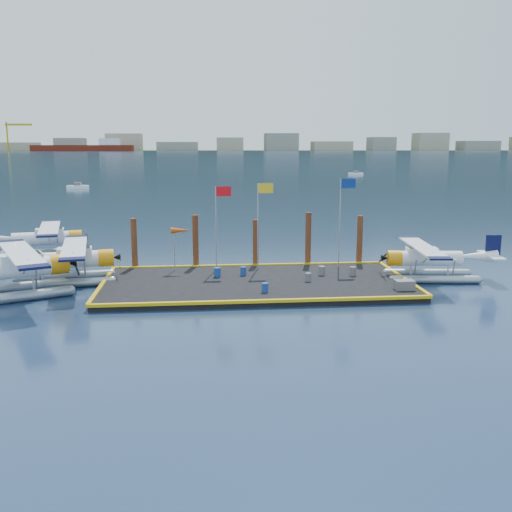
{
  "coord_description": "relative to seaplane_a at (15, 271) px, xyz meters",
  "views": [
    {
      "loc": [
        -3.53,
        -36.64,
        9.28
      ],
      "look_at": [
        0.2,
        2.0,
        1.7
      ],
      "focal_mm": 40.0,
      "sensor_mm": 36.0,
      "label": 1
    }
  ],
  "objects": [
    {
      "name": "drum_4",
      "position": [
        21.84,
        2.14,
        -0.93
      ],
      "size": [
        0.44,
        0.44,
        0.62
      ],
      "primitive_type": "cylinder",
      "color": "#5A595E",
      "rests_on": "dock"
    },
    {
      "name": "seaplane_d",
      "position": [
        27.01,
        2.0,
        -0.24
      ],
      "size": [
        8.19,
        9.03,
        3.2
      ],
      "rotation": [
        0.0,
        0.0,
        1.46
      ],
      "color": "#969EA4",
      "rests_on": "ground"
    },
    {
      "name": "drum_1",
      "position": [
        18.47,
        0.79,
        -0.96
      ],
      "size": [
        0.4,
        0.4,
        0.56
      ],
      "primitive_type": "cylinder",
      "color": "#5A595E",
      "rests_on": "dock"
    },
    {
      "name": "far_backdrop",
      "position": [
        254.93,
        1738.72,
        7.81
      ],
      "size": [
        3050.0,
        2050.0,
        810.0
      ],
      "color": "black",
      "rests_on": "ground"
    },
    {
      "name": "flagpole_blue",
      "position": [
        21.72,
        5.01,
        3.05
      ],
      "size": [
        1.14,
        0.08,
        6.5
      ],
      "color": "#96969E",
      "rests_on": "dock"
    },
    {
      "name": "seaplane_b",
      "position": [
        2.54,
        3.22,
        -0.13
      ],
      "size": [
        8.91,
        9.75,
        3.45
      ],
      "rotation": [
        0.0,
        0.0,
        -1.4
      ],
      "color": "#969EA4",
      "rests_on": "ground"
    },
    {
      "name": "piling_2",
      "position": [
        15.52,
        6.61,
        0.27
      ],
      "size": [
        0.44,
        0.44,
        3.8
      ],
      "primitive_type": "cylinder",
      "color": "#492615",
      "rests_on": "ground"
    },
    {
      "name": "drum_3",
      "position": [
        15.29,
        -1.77,
        -0.95
      ],
      "size": [
        0.41,
        0.41,
        0.58
      ],
      "primitive_type": "cylinder",
      "color": "navy",
      "rests_on": "dock"
    },
    {
      "name": "seaplane_c",
      "position": [
        -1.45,
        12.62,
        -0.14
      ],
      "size": [
        8.91,
        9.69,
        3.43
      ],
      "rotation": [
        0.0,
        0.0,
        -1.36
      ],
      "color": "#969EA4",
      "rests_on": "ground"
    },
    {
      "name": "piling_4",
      "position": [
        23.52,
        6.61,
        0.37
      ],
      "size": [
        0.44,
        0.44,
        4.0
      ],
      "primitive_type": "cylinder",
      "color": "#492615",
      "rests_on": "ground"
    },
    {
      "name": "piling_3",
      "position": [
        19.52,
        6.61,
        0.52
      ],
      "size": [
        0.44,
        0.44,
        4.3
      ],
      "primitive_type": "cylinder",
      "color": "#492615",
      "rests_on": "ground"
    },
    {
      "name": "dock",
      "position": [
        15.02,
        1.21,
        -1.43
      ],
      "size": [
        20.0,
        10.0,
        0.4
      ],
      "primitive_type": "cube",
      "color": "black",
      "rests_on": "ground"
    },
    {
      "name": "flagpole_yellow",
      "position": [
        15.73,
        5.01,
        2.88
      ],
      "size": [
        1.14,
        0.08,
        6.2
      ],
      "color": "#96969E",
      "rests_on": "dock"
    },
    {
      "name": "piling_1",
      "position": [
        11.02,
        6.61,
        0.47
      ],
      "size": [
        0.44,
        0.44,
        4.2
      ],
      "primitive_type": "cylinder",
      "color": "#492615",
      "rests_on": "ground"
    },
    {
      "name": "seaplane_a",
      "position": [
        0.0,
        0.0,
        0.0
      ],
      "size": [
        9.76,
        10.24,
        3.75
      ],
      "rotation": [
        0.0,
        0.0,
        -1.15
      ],
      "color": "#969EA4",
      "rests_on": "ground"
    },
    {
      "name": "crate",
      "position": [
        24.02,
        -1.94,
        -0.94
      ],
      "size": [
        1.19,
        0.79,
        0.6
      ],
      "primitive_type": "cube",
      "color": "#5A595E",
      "rests_on": "dock"
    },
    {
      "name": "piling_0",
      "position": [
        6.52,
        6.61,
        0.37
      ],
      "size": [
        0.44,
        0.44,
        4.0
      ],
      "primitive_type": "cylinder",
      "color": "#492615",
      "rests_on": "ground"
    },
    {
      "name": "drum_2",
      "position": [
        19.73,
        2.5,
        -0.92
      ],
      "size": [
        0.44,
        0.44,
        0.62
      ],
      "primitive_type": "cylinder",
      "color": "#5A595E",
      "rests_on": "dock"
    },
    {
      "name": "ground",
      "position": [
        15.02,
        1.21,
        -1.63
      ],
      "size": [
        4000.0,
        4000.0,
        0.0
      ],
      "primitive_type": "plane",
      "color": "#192A4B",
      "rests_on": "ground"
    },
    {
      "name": "dock_bumpers",
      "position": [
        15.02,
        1.21,
        -1.14
      ],
      "size": [
        20.25,
        10.25,
        0.18
      ],
      "primitive_type": null,
      "color": "gold",
      "rests_on": "dock"
    },
    {
      "name": "flagpole_red",
      "position": [
        12.73,
        5.01,
        2.76
      ],
      "size": [
        1.14,
        0.08,
        6.0
      ],
      "color": "#96969E",
      "rests_on": "dock"
    },
    {
      "name": "windsock",
      "position": [
        10.0,
        5.01,
        1.59
      ],
      "size": [
        1.4,
        0.44,
        3.12
      ],
      "color": "#96969E",
      "rests_on": "dock"
    },
    {
      "name": "drum_5",
      "position": [
        14.32,
        3.0,
        -0.94
      ],
      "size": [
        0.42,
        0.42,
        0.59
      ],
      "primitive_type": "cylinder",
      "color": "navy",
      "rests_on": "dock"
    },
    {
      "name": "drum_0",
      "position": [
        12.51,
        2.65,
        -0.91
      ],
      "size": [
        0.46,
        0.46,
        0.65
      ],
      "primitive_type": "cylinder",
      "color": "navy",
      "rests_on": "dock"
    }
  ]
}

